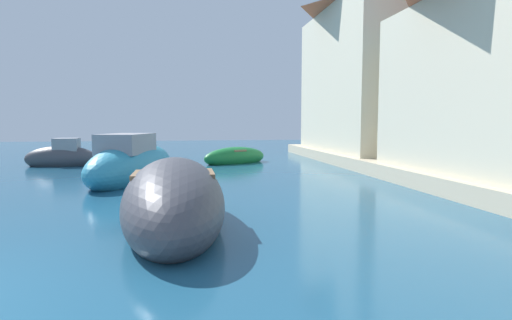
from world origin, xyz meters
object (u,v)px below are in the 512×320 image
(waterfront_building_annex, at_px, (376,71))
(quayside_tree, at_px, (498,86))
(moored_boat_5, at_px, (235,157))
(moored_boat_4, at_px, (132,165))
(moored_boat_8, at_px, (62,157))
(moored_boat_0, at_px, (174,202))

(waterfront_building_annex, bearing_deg, quayside_tree, -81.23)
(moored_boat_5, relative_size, quayside_tree, 0.82)
(moored_boat_4, distance_m, moored_boat_8, 6.51)
(moored_boat_5, bearing_deg, moored_boat_8, -31.46)
(moored_boat_4, bearing_deg, moored_boat_0, -150.23)
(quayside_tree, bearing_deg, moored_boat_4, 172.87)
(moored_boat_0, bearing_deg, waterfront_building_annex, 140.77)
(moored_boat_4, height_order, moored_boat_8, moored_boat_4)
(moored_boat_8, bearing_deg, waterfront_building_annex, 179.58)
(moored_boat_4, relative_size, moored_boat_8, 1.95)
(moored_boat_0, bearing_deg, moored_boat_8, -156.26)
(moored_boat_0, distance_m, moored_boat_5, 12.06)
(moored_boat_0, bearing_deg, moored_boat_4, -166.81)
(moored_boat_8, relative_size, waterfront_building_annex, 0.33)
(moored_boat_5, height_order, moored_boat_8, moored_boat_8)
(waterfront_building_annex, height_order, quayside_tree, waterfront_building_annex)
(moored_boat_0, distance_m, moored_boat_8, 13.08)
(moored_boat_0, relative_size, moored_boat_8, 1.65)
(moored_boat_5, bearing_deg, waterfront_building_annex, 152.99)
(moored_boat_5, height_order, quayside_tree, quayside_tree)
(waterfront_building_annex, xyz_separation_m, quayside_tree, (1.11, -7.20, -1.36))
(moored_boat_5, xyz_separation_m, waterfront_building_annex, (7.31, 0.45, 4.31))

